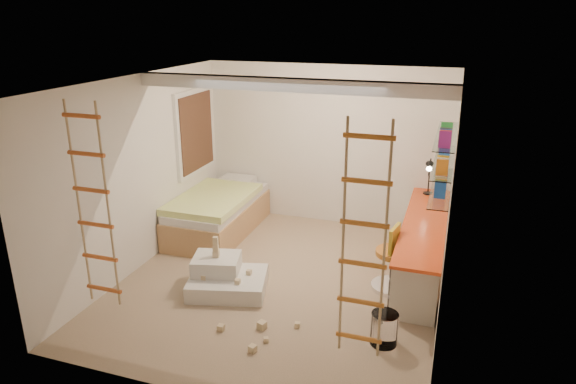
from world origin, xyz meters
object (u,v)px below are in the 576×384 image
(bed, at_px, (218,213))
(swivel_chair, at_px, (393,266))
(desk, at_px, (423,245))
(play_platform, at_px, (225,278))

(bed, bearing_deg, swivel_chair, -18.15)
(desk, height_order, play_platform, desk)
(desk, bearing_deg, swivel_chair, -118.65)
(bed, distance_m, swivel_chair, 3.03)
(play_platform, bearing_deg, desk, 28.73)
(desk, relative_size, play_platform, 2.53)
(desk, xyz_separation_m, play_platform, (-2.32, -1.27, -0.24))
(bed, relative_size, swivel_chair, 2.30)
(desk, relative_size, bed, 1.40)
(swivel_chair, height_order, play_platform, swivel_chair)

